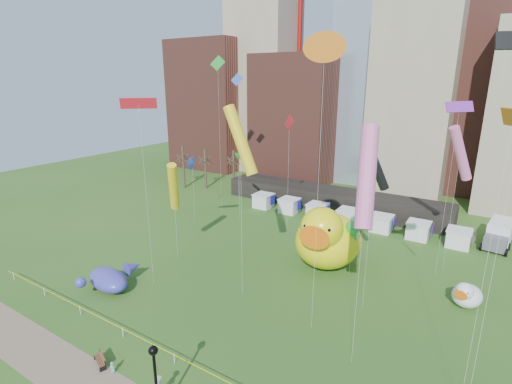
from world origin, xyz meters
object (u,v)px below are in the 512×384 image
Objects in this scene: lamppost at (155,375)px; big_duck at (327,238)px; seahorse_purple at (335,239)px; toddler at (113,367)px; box_truck at (500,233)px; seahorse_green at (352,237)px; park_bench at (101,359)px; small_duck at (467,295)px; whale_inflatable at (110,279)px.

big_duck is at bearing 88.28° from lamppost.
toddler is at bearing -114.28° from seahorse_purple.
box_truck is at bearing 59.07° from toddler.
seahorse_purple is (-2.15, 0.65, -1.01)m from seahorse_green.
seahorse_purple is at bearing 33.51° from big_duck.
lamppost is (-0.77, -25.58, -0.16)m from big_duck.
seahorse_green is 1.11× the size of lamppost.
park_bench is at bearing -135.98° from seahorse_green.
small_duck is 0.55× the size of whale_inflatable.
seahorse_purple reaches higher than park_bench.
big_duck is 25.63m from toddler.
lamppost is at bearing -19.57° from whale_inflatable.
big_duck is 3.03m from seahorse_green.
box_truck is 48.94m from toddler.
big_duck is at bearing -125.93° from box_truck.
seahorse_green is at bearing -167.23° from small_duck.
seahorse_green is 0.83× the size of box_truck.
seahorse_green is 2.46m from seahorse_purple.
lamppost is (7.44, -1.13, 3.01)m from park_bench.
lamppost is at bearing -119.69° from seahorse_green.
park_bench is 0.23× the size of box_truck.
box_truck is at bearing 68.04° from lamppost.
seahorse_purple is at bearing 86.66° from lamppost.
park_bench is (-8.98, -25.07, -2.99)m from seahorse_purple.
toddler is at bearing -112.07° from box_truck.
whale_inflatable is at bearing 141.14° from toddler.
seahorse_green reaches higher than seahorse_purple.
box_truck is (14.02, 18.33, -2.88)m from seahorse_green.
toddler is at bearing -110.92° from big_duck.
seahorse_green is 27.14m from park_bench.
whale_inflatable is at bearing 160.88° from park_bench.
park_bench is 8.11m from lamppost.
seahorse_green is at bearing -120.56° from box_truck.
seahorse_purple is at bearing 141.75° from seahorse_green.
park_bench is at bearing -113.61° from box_truck.
lamppost reaches higher than park_bench.
small_duck is 2.25× the size of park_bench.
park_bench is (8.91, -7.71, -0.65)m from whale_inflatable.
lamppost is 6.13× the size of toddler.
whale_inflatable is (-20.04, -16.71, -3.35)m from seahorse_green.
whale_inflatable is at bearing -137.94° from small_duck.
lamppost is (-15.43, -25.11, 2.20)m from small_duck.
park_bench is (-11.12, -24.43, -4.00)m from seahorse_green.
seahorse_green is 25.84m from lamppost.
toddler is (10.39, -7.79, -0.64)m from whale_inflatable.
small_duck is at bearing -23.70° from seahorse_green.
big_duck reaches higher than seahorse_purple.
whale_inflatable reaches higher than park_bench.
small_duck is 35.70m from whale_inflatable.
toddler is (1.48, -0.08, 0.01)m from park_bench.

